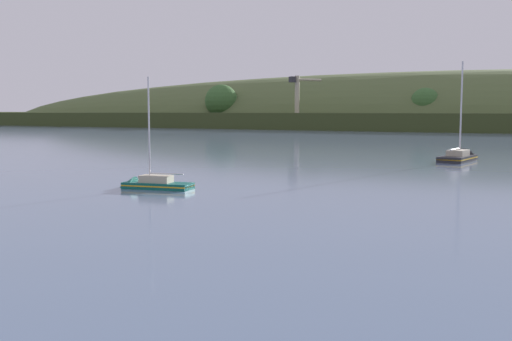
% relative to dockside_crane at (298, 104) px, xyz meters
% --- Properties ---
extents(far_shoreline_hill, '(519.86, 120.40, 39.97)m').
position_rel_dockside_crane_xyz_m(far_shoreline_hill, '(36.33, 42.83, -7.54)').
color(far_shoreline_hill, '#35401E').
rests_on(far_shoreline_hill, ground).
extents(dockside_crane, '(8.34, 9.57, 16.86)m').
position_rel_dockside_crane_xyz_m(dockside_crane, '(0.00, 0.00, 0.00)').
color(dockside_crane, '#4C4C51').
rests_on(dockside_crane, ground).
extents(sailboat_midwater_white, '(4.09, 8.20, 13.06)m').
position_rel_dockside_crane_xyz_m(sailboat_midwater_white, '(60.37, -105.49, -7.66)').
color(sailboat_midwater_white, '#232328').
rests_on(sailboat_midwater_white, ground).
extents(sailboat_far_left, '(6.20, 2.50, 9.42)m').
position_rel_dockside_crane_xyz_m(sailboat_far_left, '(41.47, -142.55, -7.74)').
color(sailboat_far_left, '#0F564C').
rests_on(sailboat_far_left, ground).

